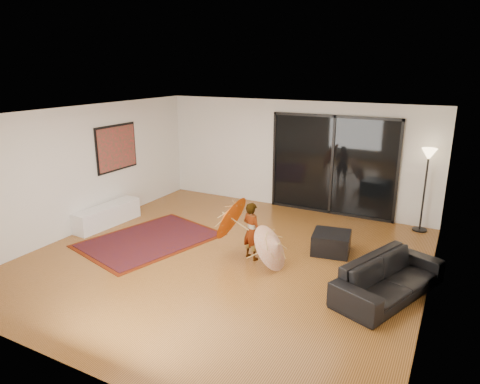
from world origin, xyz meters
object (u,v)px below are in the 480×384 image
Objects in this scene: sofa at (389,278)px; child at (252,231)px; media_console at (107,215)px; ottoman at (331,243)px.

child is (-2.51, 0.21, 0.25)m from sofa.
sofa is at bearing -166.11° from child.
child is (3.69, -0.06, 0.32)m from media_console.
ottoman is 1.62m from child.
sofa is at bearing -42.98° from ottoman.
sofa is at bearing 1.48° from media_console.
child is at bearing 3.00° from media_console.
ottoman is (-1.26, 1.18, -0.10)m from sofa.
media_console is at bearing -169.58° from ottoman.
child reaches higher than ottoman.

